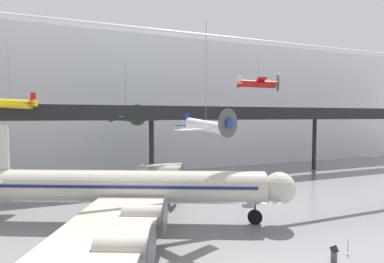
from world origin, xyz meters
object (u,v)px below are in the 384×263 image
object	(u,v)px
suspended_plane_white_twin	(206,126)
info_sign_pedestal	(334,256)
suspended_plane_yellow_lowwing	(10,104)
suspended_plane_red_highwing	(258,84)
suspended_plane_green_biplane	(126,116)
airliner_silver_main	(127,187)
stanchion_barrier	(348,250)

from	to	relation	value
suspended_plane_white_twin	info_sign_pedestal	size ratio (longest dim) A/B	7.68
suspended_plane_yellow_lowwing	suspended_plane_red_highwing	world-z (taller)	suspended_plane_red_highwing
suspended_plane_green_biplane	suspended_plane_yellow_lowwing	distance (m)	14.50
airliner_silver_main	suspended_plane_white_twin	xyz separation A→B (m)	(5.82, -4.72, 5.72)
suspended_plane_yellow_lowwing	suspended_plane_red_highwing	xyz separation A→B (m)	(31.63, -2.59, 3.27)
info_sign_pedestal	suspended_plane_white_twin	bearing A→B (deg)	125.95
suspended_plane_green_biplane	info_sign_pedestal	world-z (taller)	suspended_plane_green_biplane
suspended_plane_yellow_lowwing	suspended_plane_white_twin	size ratio (longest dim) A/B	0.84
suspended_plane_green_biplane	suspended_plane_white_twin	world-z (taller)	suspended_plane_green_biplane
suspended_plane_green_biplane	suspended_plane_white_twin	bearing A→B (deg)	-132.24
suspended_plane_green_biplane	suspended_plane_white_twin	distance (m)	21.46
suspended_plane_yellow_lowwing	stanchion_barrier	xyz separation A→B (m)	(24.99, -24.17, -10.86)
airliner_silver_main	suspended_plane_red_highwing	size ratio (longest dim) A/B	4.86
airliner_silver_main	suspended_plane_green_biplane	world-z (taller)	suspended_plane_green_biplane
suspended_plane_green_biplane	airliner_silver_main	bearing A→B (deg)	-149.73
suspended_plane_yellow_lowwing	stanchion_barrier	size ratio (longest dim) A/B	7.44
suspended_plane_green_biplane	info_sign_pedestal	bearing A→B (deg)	-123.56
stanchion_barrier	suspended_plane_white_twin	bearing A→B (deg)	136.98
suspended_plane_white_twin	suspended_plane_green_biplane	bearing A→B (deg)	166.57
suspended_plane_red_highwing	stanchion_barrier	size ratio (longest dim) A/B	6.53
suspended_plane_green_biplane	suspended_plane_white_twin	xyz separation A→B (m)	(3.41, -21.18, -0.78)
airliner_silver_main	suspended_plane_yellow_lowwing	size ratio (longest dim) A/B	4.26
suspended_plane_green_biplane	suspended_plane_white_twin	size ratio (longest dim) A/B	0.98
suspended_plane_green_biplane	info_sign_pedestal	size ratio (longest dim) A/B	7.56
airliner_silver_main	stanchion_barrier	bearing A→B (deg)	-18.09
suspended_plane_red_highwing	suspended_plane_green_biplane	bearing A→B (deg)	-172.79
info_sign_pedestal	suspended_plane_yellow_lowwing	bearing A→B (deg)	131.95
airliner_silver_main	stanchion_barrier	world-z (taller)	airliner_silver_main
airliner_silver_main	suspended_plane_green_biplane	size ratio (longest dim) A/B	3.64
airliner_silver_main	info_sign_pedestal	world-z (taller)	airliner_silver_main
suspended_plane_green_biplane	stanchion_barrier	distance (m)	32.01
suspended_plane_white_twin	stanchion_barrier	world-z (taller)	suspended_plane_white_twin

